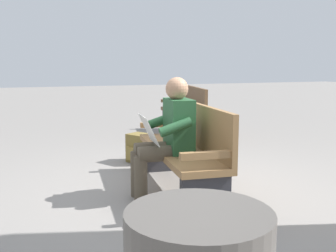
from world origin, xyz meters
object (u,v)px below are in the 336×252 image
object	(u,v)px
bench_near	(186,147)
person_seated	(168,134)
bench_far	(185,111)
backpack	(141,149)

from	to	relation	value
bench_near	person_seated	distance (m)	0.33
bench_far	bench_near	bearing A→B (deg)	167.76
backpack	bench_far	world-z (taller)	bench_far
person_seated	bench_far	world-z (taller)	person_seated
person_seated	backpack	distance (m)	1.51
bench_near	backpack	bearing A→B (deg)	10.01
bench_far	person_seated	bearing A→B (deg)	164.76
person_seated	bench_far	xyz separation A→B (m)	(3.04, -1.49, -0.17)
bench_near	person_seated	world-z (taller)	person_seated
backpack	bench_near	bearing A→B (deg)	-176.17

